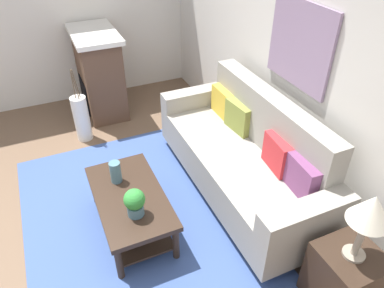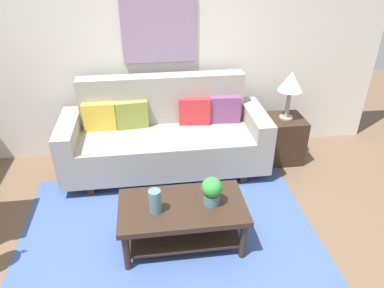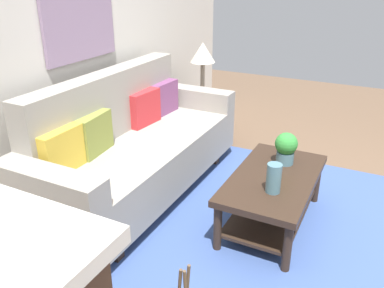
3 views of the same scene
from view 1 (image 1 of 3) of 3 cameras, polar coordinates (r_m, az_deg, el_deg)
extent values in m
plane|color=brown|center=(3.71, -16.22, -13.15)|extent=(9.58, 9.58, 0.00)
cube|color=silver|center=(3.64, 16.32, 12.26)|extent=(5.58, 0.10, 2.70)
cube|color=silver|center=(5.58, -18.19, 19.91)|extent=(0.10, 5.15, 2.70)
cube|color=#3D5693|center=(3.74, -8.65, -11.11)|extent=(2.76, 2.11, 0.01)
cube|color=gray|center=(3.80, 7.17, -3.60)|extent=(1.89, 0.84, 0.40)
cube|color=gray|center=(3.68, 12.04, 3.54)|extent=(1.89, 0.20, 0.56)
cube|color=gray|center=(4.50, 0.64, 5.08)|extent=(0.20, 0.84, 0.60)
cube|color=gray|center=(3.15, 17.03, -13.10)|extent=(0.20, 0.84, 0.60)
cube|color=#332319|center=(4.55, 1.65, 0.00)|extent=(0.08, 0.74, 0.12)
cube|color=#332319|center=(3.51, 13.94, -14.86)|extent=(0.08, 0.74, 0.12)
cube|color=gold|center=(4.20, 4.89, 6.58)|extent=(0.36, 0.12, 0.32)
cube|color=olive|center=(3.93, 7.35, 4.23)|extent=(0.37, 0.16, 0.32)
cube|color=red|center=(3.45, 13.30, -1.54)|extent=(0.37, 0.16, 0.32)
cube|color=#7A4270|center=(3.24, 16.91, -5.02)|extent=(0.37, 0.15, 0.32)
cube|color=#332319|center=(3.37, -9.78, -8.17)|extent=(1.10, 0.60, 0.05)
cube|color=#332319|center=(3.57, -9.32, -11.48)|extent=(0.98, 0.50, 0.02)
cylinder|color=#332319|center=(3.85, -15.06, -6.74)|extent=(0.06, 0.06, 0.38)
cylinder|color=#332319|center=(3.18, -11.37, -17.84)|extent=(0.06, 0.06, 0.38)
cylinder|color=#332319|center=(3.91, -7.92, -4.90)|extent=(0.06, 0.06, 0.38)
cylinder|color=#332319|center=(3.25, -2.54, -15.27)|extent=(0.06, 0.06, 0.38)
cylinder|color=slate|center=(3.45, -11.91, -4.33)|extent=(0.10, 0.10, 0.22)
cylinder|color=slate|center=(3.14, -8.83, -10.18)|extent=(0.14, 0.14, 0.10)
sphere|color=#308936|center=(3.05, -9.04, -8.58)|extent=(0.18, 0.18, 0.18)
cube|color=#332319|center=(3.15, 22.71, -18.84)|extent=(0.44, 0.44, 0.56)
cylinder|color=gray|center=(2.93, 24.03, -15.46)|extent=(0.16, 0.16, 0.02)
cylinder|color=gray|center=(2.81, 24.85, -13.30)|extent=(0.05, 0.05, 0.35)
cone|color=beige|center=(2.62, 26.39, -9.12)|extent=(0.28, 0.28, 0.22)
cube|color=brown|center=(5.29, -14.25, 10.44)|extent=(0.90, 0.50, 1.10)
cube|color=black|center=(5.37, -16.52, 7.44)|extent=(0.52, 0.02, 0.44)
cube|color=silver|center=(5.08, -15.23, 16.35)|extent=(1.02, 0.58, 0.06)
cylinder|color=white|center=(4.81, -16.94, 3.85)|extent=(0.19, 0.19, 0.60)
cylinder|color=brown|center=(4.57, -17.92, 8.83)|extent=(0.02, 0.04, 0.36)
cylinder|color=brown|center=(4.60, -17.77, 9.03)|extent=(0.03, 0.05, 0.36)
cylinder|color=brown|center=(4.59, -18.19, 8.93)|extent=(0.03, 0.02, 0.36)
cube|color=gray|center=(3.48, 16.54, 14.73)|extent=(0.82, 0.03, 0.76)
camera|label=2|loc=(3.31, -62.60, 12.81)|focal=33.72mm
camera|label=3|loc=(5.15, -28.05, 22.61)|focal=37.22mm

